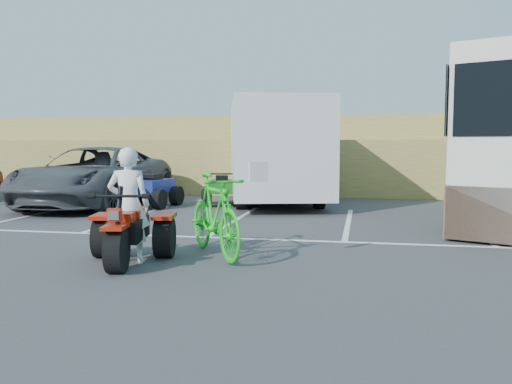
% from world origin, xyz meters
% --- Properties ---
extents(ground, '(100.00, 100.00, 0.00)m').
position_xyz_m(ground, '(0.00, 0.00, 0.00)').
color(ground, '#3D3D40').
rests_on(ground, ground).
extents(parking_stripes, '(28.00, 5.16, 0.01)m').
position_xyz_m(parking_stripes, '(0.87, 4.07, 0.00)').
color(parking_stripes, white).
rests_on(parking_stripes, ground).
extents(grass_embankment, '(40.00, 8.50, 3.10)m').
position_xyz_m(grass_embankment, '(0.00, 15.48, 1.42)').
color(grass_embankment, olive).
rests_on(grass_embankment, ground).
extents(red_trike_atv, '(1.61, 1.96, 1.13)m').
position_xyz_m(red_trike_atv, '(-0.52, -0.12, 0.00)').
color(red_trike_atv, '#9F1A09').
rests_on(red_trike_atv, ground).
extents(rider, '(0.72, 0.55, 1.80)m').
position_xyz_m(rider, '(-0.55, 0.02, 0.90)').
color(rider, white).
rests_on(rider, ground).
extents(green_dirt_bike, '(1.81, 2.23, 1.36)m').
position_xyz_m(green_dirt_bike, '(0.64, 0.71, 0.68)').
color(green_dirt_bike, '#14BF19').
rests_on(green_dirt_bike, ground).
extents(grey_pickup, '(2.99, 6.39, 1.77)m').
position_xyz_m(grey_pickup, '(-4.91, 7.24, 0.88)').
color(grey_pickup, '#424449').
rests_on(grey_pickup, ground).
extents(cargo_trailer, '(4.27, 7.17, 3.13)m').
position_xyz_m(cargo_trailer, '(0.30, 9.03, 1.70)').
color(cargo_trailer, silver).
rests_on(cargo_trailer, ground).
extents(quad_atv_blue, '(1.43, 1.80, 1.09)m').
position_xyz_m(quad_atv_blue, '(-3.08, 7.27, 0.00)').
color(quad_atv_blue, navy).
rests_on(quad_atv_blue, ground).
extents(quad_atv_green, '(1.47, 1.77, 1.01)m').
position_xyz_m(quad_atv_green, '(-1.16, 8.04, 0.00)').
color(quad_atv_green, '#175A14').
rests_on(quad_atv_green, ground).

